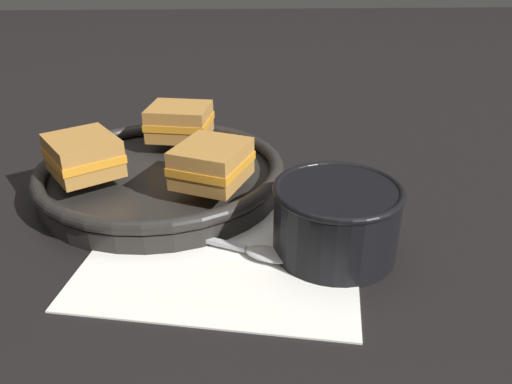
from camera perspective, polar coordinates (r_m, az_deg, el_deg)
ground_plane at (r=0.60m, az=-3.55°, el=-3.46°), size 4.00×4.00×0.00m
napkin at (r=0.54m, az=-3.48°, el=-6.64°), size 0.32×0.29×0.00m
soup_bowl at (r=0.53m, az=9.13°, el=-2.72°), size 0.13×0.13×0.08m
spoon at (r=0.53m, az=-0.80°, el=-6.60°), size 0.16×0.09×0.01m
skillet at (r=0.67m, az=-10.71°, el=1.85°), size 0.32×0.32×0.04m
sandwich_near_left at (r=0.74m, az=-8.71°, el=7.98°), size 0.10×0.09×0.05m
sandwich_near_right at (r=0.65m, az=-19.13°, el=4.00°), size 0.11×0.12×0.05m
sandwich_far_left at (r=0.59m, az=-5.07°, el=3.30°), size 0.11×0.11×0.05m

